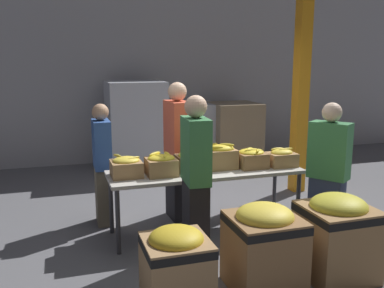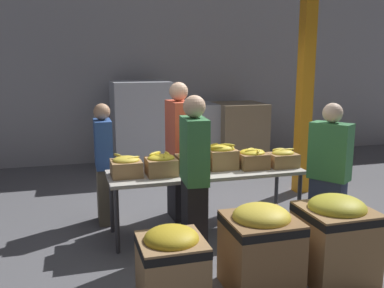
% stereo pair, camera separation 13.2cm
% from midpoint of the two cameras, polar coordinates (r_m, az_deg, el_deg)
% --- Properties ---
extents(ground_plane, '(30.00, 30.00, 0.00)m').
position_cam_midpoint_polar(ground_plane, '(5.24, 2.54, -11.57)').
color(ground_plane, slate).
extents(wall_back, '(16.00, 0.08, 4.00)m').
position_cam_midpoint_polar(wall_back, '(8.66, -5.73, 10.98)').
color(wall_back, '#A8A8AD').
rests_on(wall_back, ground_plane).
extents(sorting_table, '(2.26, 0.71, 0.76)m').
position_cam_midpoint_polar(sorting_table, '(5.01, 2.61, -4.20)').
color(sorting_table, beige).
rests_on(sorting_table, ground_plane).
extents(banana_box_0, '(0.33, 0.33, 0.24)m').
position_cam_midpoint_polar(banana_box_0, '(4.78, -7.98, -2.93)').
color(banana_box_0, '#A37A4C').
rests_on(banana_box_0, sorting_table).
extents(banana_box_1, '(0.33, 0.32, 0.25)m').
position_cam_midpoint_polar(banana_box_1, '(4.79, -3.35, -2.69)').
color(banana_box_1, '#A37A4C').
rests_on(banana_box_1, sorting_table).
extents(banana_box_2, '(0.39, 0.31, 0.26)m').
position_cam_midpoint_polar(banana_box_2, '(4.94, 0.67, -2.21)').
color(banana_box_2, olive).
rests_on(banana_box_2, sorting_table).
extents(banana_box_3, '(0.35, 0.31, 0.31)m').
position_cam_midpoint_polar(banana_box_3, '(5.07, 4.75, -1.62)').
color(banana_box_3, '#A37A4C').
rests_on(banana_box_3, sorting_table).
extents(banana_box_4, '(0.33, 0.33, 0.24)m').
position_cam_midpoint_polar(banana_box_4, '(5.15, 8.76, -1.87)').
color(banana_box_4, olive).
rests_on(banana_box_4, sorting_table).
extents(banana_box_5, '(0.33, 0.27, 0.23)m').
position_cam_midpoint_polar(banana_box_5, '(5.27, 12.71, -1.84)').
color(banana_box_5, '#A37A4C').
rests_on(banana_box_5, sorting_table).
extents(volunteer_0, '(0.26, 0.48, 1.75)m').
position_cam_midpoint_polar(volunteer_0, '(5.43, -1.05, -1.07)').
color(volunteer_0, black).
rests_on(volunteer_0, ground_plane).
extents(volunteer_1, '(0.26, 0.47, 1.69)m').
position_cam_midpoint_polar(volunteer_1, '(4.37, 1.17, -4.61)').
color(volunteer_1, black).
rests_on(volunteer_1, ground_plane).
extents(volunteer_2, '(0.20, 0.40, 1.51)m').
position_cam_midpoint_polar(volunteer_2, '(5.40, -10.97, -2.70)').
color(volunteer_2, '#6B604C').
rests_on(volunteer_2, ground_plane).
extents(volunteer_3, '(0.41, 0.47, 1.58)m').
position_cam_midpoint_polar(volunteer_3, '(4.90, 18.50, -4.06)').
color(volunteer_3, '#2D3856').
rests_on(volunteer_3, ground_plane).
extents(donation_bin_0, '(0.54, 0.54, 0.67)m').
position_cam_midpoint_polar(donation_bin_0, '(3.70, -1.67, -15.63)').
color(donation_bin_0, tan).
rests_on(donation_bin_0, ground_plane).
extents(donation_bin_1, '(0.60, 0.60, 0.79)m').
position_cam_midpoint_polar(donation_bin_1, '(3.93, 10.09, -13.17)').
color(donation_bin_1, olive).
rests_on(donation_bin_1, ground_plane).
extents(donation_bin_2, '(0.62, 0.62, 0.81)m').
position_cam_midpoint_polar(donation_bin_2, '(4.29, 19.40, -11.38)').
color(donation_bin_2, '#A37A4C').
rests_on(donation_bin_2, ground_plane).
extents(support_pillar, '(0.19, 0.19, 4.00)m').
position_cam_midpoint_polar(support_pillar, '(6.67, 15.56, 10.57)').
color(support_pillar, orange).
rests_on(support_pillar, ground_plane).
extents(pallet_stack_0, '(1.00, 1.00, 1.19)m').
position_cam_midpoint_polar(pallet_stack_0, '(8.48, 6.71, 1.36)').
color(pallet_stack_0, olive).
rests_on(pallet_stack_0, ground_plane).
extents(pallet_stack_1, '(0.94, 0.94, 1.19)m').
position_cam_midpoint_polar(pallet_stack_1, '(8.44, 1.77, 1.37)').
color(pallet_stack_1, olive).
rests_on(pallet_stack_1, ground_plane).
extents(pallet_stack_2, '(1.10, 1.10, 1.64)m').
position_cam_midpoint_polar(pallet_stack_2, '(7.88, -6.39, 2.26)').
color(pallet_stack_2, olive).
rests_on(pallet_stack_2, ground_plane).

